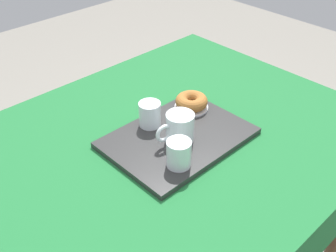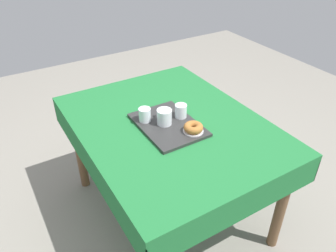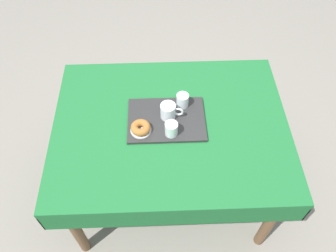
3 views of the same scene
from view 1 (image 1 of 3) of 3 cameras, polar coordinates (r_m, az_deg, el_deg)
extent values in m
cube|color=#1E6B33|center=(1.31, -0.24, -2.54)|extent=(1.33, 1.03, 0.04)
cube|color=#1E6B33|center=(1.71, -12.19, 2.78)|extent=(1.33, 0.01, 0.14)
cube|color=#1E6B33|center=(1.81, 15.22, 4.26)|extent=(0.01, 1.03, 0.14)
cylinder|color=brown|center=(2.11, 3.15, 1.16)|extent=(0.06, 0.06, 0.71)
cube|color=#2D2D2D|center=(1.29, 1.38, -1.62)|extent=(0.44, 0.32, 0.02)
cylinder|color=white|center=(1.25, 1.66, -0.17)|extent=(0.09, 0.09, 0.09)
cylinder|color=maroon|center=(1.25, 1.66, -0.49)|extent=(0.07, 0.07, 0.07)
torus|color=white|center=(1.22, -0.52, -1.00)|extent=(0.06, 0.02, 0.06)
cylinder|color=white|center=(1.32, -2.35, 1.72)|extent=(0.07, 0.07, 0.08)
cylinder|color=silver|center=(1.33, -2.33, 1.07)|extent=(0.06, 0.06, 0.04)
cylinder|color=white|center=(1.15, 1.49, -3.80)|extent=(0.07, 0.07, 0.08)
cylinder|color=silver|center=(1.17, 1.48, -4.60)|extent=(0.06, 0.06, 0.03)
cylinder|color=silver|center=(1.42, 3.23, 2.59)|extent=(0.12, 0.12, 0.01)
torus|color=#A3662D|center=(1.40, 3.26, 3.42)|extent=(0.11, 0.11, 0.04)
camera|label=2|loc=(2.12, 58.68, 29.02)|focal=35.22mm
camera|label=3|loc=(2.19, -34.08, 51.31)|focal=36.37mm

